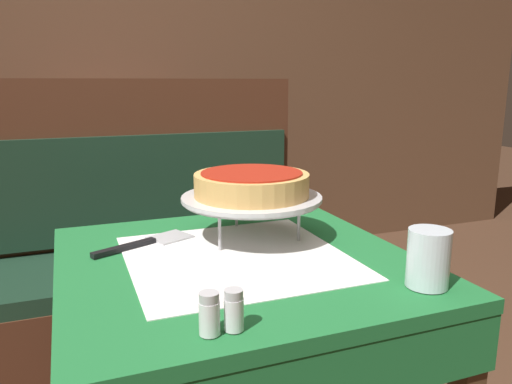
% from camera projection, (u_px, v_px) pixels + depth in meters
% --- Properties ---
extents(dining_table_front, '(0.78, 0.78, 0.75)m').
position_uv_depth(dining_table_front, '(237.00, 297.00, 1.16)').
color(dining_table_front, '#1E6B33').
rests_on(dining_table_front, ground_plane).
extents(dining_table_rear, '(0.64, 0.64, 0.75)m').
position_uv_depth(dining_table_rear, '(120.00, 179.00, 2.64)').
color(dining_table_rear, red).
rests_on(dining_table_rear, ground_plane).
extents(booth_bench, '(1.37, 0.52, 1.15)m').
position_uv_depth(booth_bench, '(146.00, 290.00, 1.98)').
color(booth_bench, '#4C2819').
rests_on(booth_bench, ground_plane).
extents(back_wall_panel, '(6.00, 0.04, 2.40)m').
position_uv_depth(back_wall_panel, '(121.00, 71.00, 2.92)').
color(back_wall_panel, brown).
rests_on(back_wall_panel, ground_plane).
extents(pizza_pan_stand, '(0.35, 0.35, 0.11)m').
position_uv_depth(pizza_pan_stand, '(252.00, 200.00, 1.25)').
color(pizza_pan_stand, '#ADADB2').
rests_on(pizza_pan_stand, dining_table_front).
extents(deep_dish_pizza, '(0.29, 0.29, 0.06)m').
position_uv_depth(deep_dish_pizza, '(252.00, 184.00, 1.24)').
color(deep_dish_pizza, tan).
rests_on(deep_dish_pizza, pizza_pan_stand).
extents(pizza_server, '(0.26, 0.15, 0.01)m').
position_uv_depth(pizza_server, '(146.00, 243.00, 1.22)').
color(pizza_server, '#BCBCC1').
rests_on(pizza_server, dining_table_front).
extents(water_glass_near, '(0.08, 0.08, 0.11)m').
position_uv_depth(water_glass_near, '(428.00, 258.00, 0.96)').
color(water_glass_near, silver).
rests_on(water_glass_near, dining_table_front).
extents(salt_shaker, '(0.03, 0.03, 0.07)m').
position_uv_depth(salt_shaker, '(209.00, 314.00, 0.78)').
color(salt_shaker, silver).
rests_on(salt_shaker, dining_table_front).
extents(pepper_shaker, '(0.03, 0.03, 0.07)m').
position_uv_depth(pepper_shaker, '(234.00, 310.00, 0.80)').
color(pepper_shaker, silver).
rests_on(pepper_shaker, dining_table_front).
extents(condiment_caddy, '(0.12, 0.12, 0.15)m').
position_uv_depth(condiment_caddy, '(108.00, 150.00, 2.66)').
color(condiment_caddy, black).
rests_on(condiment_caddy, dining_table_rear).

